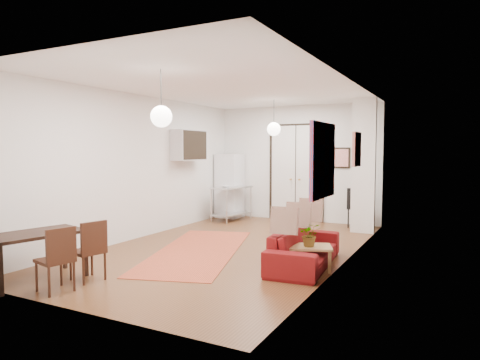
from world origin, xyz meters
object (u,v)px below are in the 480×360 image
at_px(kitchen_counter, 231,199).
at_px(fridge, 230,186).
at_px(sofa, 305,248).
at_px(black_side_chair, 360,204).
at_px(coffee_table, 304,249).
at_px(dining_chair_near, 92,245).
at_px(dining_table, 35,238).
at_px(dining_chair_far, 60,253).

bearing_deg(kitchen_counter, fridge, 132.06).
height_order(sofa, fridge, fridge).
xyz_separation_m(fridge, black_side_chair, (3.40, 0.09, -0.31)).
xyz_separation_m(kitchen_counter, fridge, (-0.28, 0.42, 0.30)).
bearing_deg(coffee_table, fridge, 131.09).
relative_size(fridge, dining_chair_near, 2.02).
bearing_deg(sofa, kitchen_counter, 38.05).
height_order(dining_table, dining_chair_near, dining_chair_near).
bearing_deg(black_side_chair, coffee_table, 100.49).
distance_m(coffee_table, dining_chair_near, 3.05).
height_order(fridge, black_side_chair, fridge).
bearing_deg(dining_chair_far, dining_table, -86.23).
xyz_separation_m(kitchen_counter, dining_table, (0.06, -5.70, 0.05)).
relative_size(coffee_table, kitchen_counter, 0.78).
height_order(sofa, dining_table, dining_table).
relative_size(kitchen_counter, dining_chair_far, 1.43).
height_order(sofa, dining_chair_near, dining_chair_near).
height_order(sofa, black_side_chair, black_side_chair).
height_order(dining_chair_near, black_side_chair, black_side_chair).
relative_size(coffee_table, black_side_chair, 1.00).
bearing_deg(dining_chair_far, coffee_table, 146.40).
bearing_deg(dining_chair_near, dining_chair_far, 13.24).
distance_m(coffee_table, kitchen_counter, 4.69).
bearing_deg(coffee_table, dining_chair_near, -144.15).
bearing_deg(dining_chair_near, sofa, 142.80).
height_order(coffee_table, black_side_chair, black_side_chair).
distance_m(kitchen_counter, black_side_chair, 3.16).
height_order(kitchen_counter, black_side_chair, black_side_chair).
bearing_deg(dining_chair_far, kitchen_counter, -160.30).
relative_size(sofa, black_side_chair, 2.10).
height_order(sofa, dining_chair_far, dining_chair_far).
height_order(kitchen_counter, fridge, fridge).
distance_m(fridge, dining_table, 6.13).
bearing_deg(fridge, dining_table, -86.03).
bearing_deg(coffee_table, dining_table, -144.19).
bearing_deg(dining_chair_near, black_side_chair, 170.17).
xyz_separation_m(kitchen_counter, black_side_chair, (3.12, 0.51, -0.01)).
bearing_deg(kitchen_counter, sofa, -38.95).
relative_size(coffee_table, dining_chair_far, 1.11).
height_order(kitchen_counter, dining_chair_near, kitchen_counter).
distance_m(sofa, dining_chair_near, 3.13).
relative_size(dining_chair_near, dining_chair_far, 1.00).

